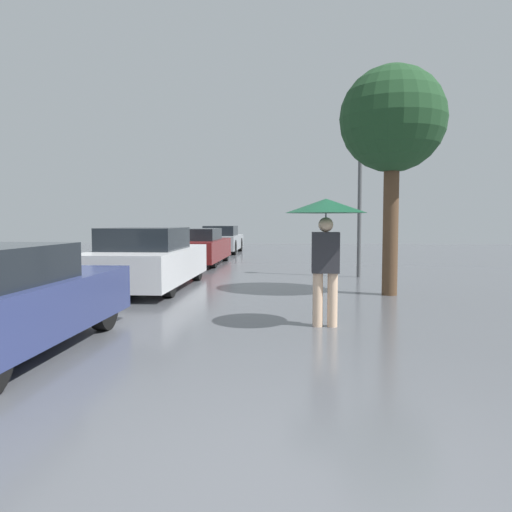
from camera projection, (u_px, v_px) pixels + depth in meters
name	position (u px, v px, depth m)	size (l,w,h in m)	color
ground_plane	(285.00, 502.00, 2.63)	(60.00, 60.00, 0.00)	#4C4F54
pedestrian	(326.00, 222.00, 6.90)	(1.13, 1.13, 1.79)	beige
parked_car_second	(148.00, 260.00, 11.03)	(1.81, 4.53, 1.33)	silver
parked_car_third	(195.00, 247.00, 17.06)	(1.86, 4.52, 1.22)	maroon
parked_car_farthest	(221.00, 240.00, 23.04)	(1.63, 4.07, 1.26)	#9EA3A8
tree	(393.00, 122.00, 9.75)	(2.07, 2.07, 4.51)	brown
street_lamp	(360.00, 157.00, 12.92)	(0.36, 0.36, 4.42)	#515456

